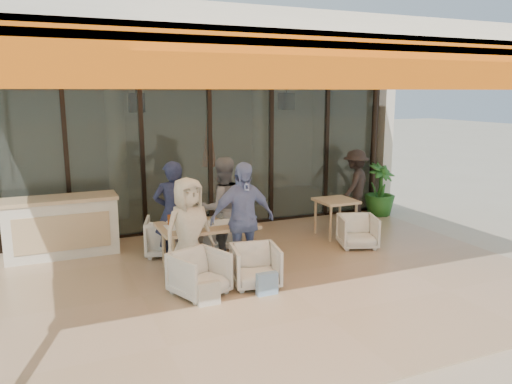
# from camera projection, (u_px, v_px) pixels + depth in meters

# --- Properties ---
(ground) EXTENTS (70.00, 70.00, 0.00)m
(ground) POSITION_uv_depth(u_px,v_px,m) (273.00, 277.00, 7.60)
(ground) COLOR #C6B293
(ground) RESTS_ON ground
(terrace_floor) EXTENTS (8.00, 6.00, 0.01)m
(terrace_floor) POSITION_uv_depth(u_px,v_px,m) (273.00, 277.00, 7.60)
(terrace_floor) COLOR tan
(terrace_floor) RESTS_ON ground
(terrace_structure) EXTENTS (8.00, 6.00, 3.40)m
(terrace_structure) POSITION_uv_depth(u_px,v_px,m) (283.00, 56.00, 6.72)
(terrace_structure) COLOR silver
(terrace_structure) RESTS_ON ground
(glass_storefront) EXTENTS (8.08, 0.10, 3.20)m
(glass_storefront) POSITION_uv_depth(u_px,v_px,m) (210.00, 151.00, 9.99)
(glass_storefront) COLOR #9EADA3
(glass_storefront) RESTS_ON ground
(interior_block) EXTENTS (9.05, 3.62, 3.52)m
(interior_block) POSITION_uv_depth(u_px,v_px,m) (180.00, 115.00, 11.95)
(interior_block) COLOR silver
(interior_block) RESTS_ON ground
(host_counter) EXTENTS (1.85, 0.65, 1.04)m
(host_counter) POSITION_uv_depth(u_px,v_px,m) (62.00, 227.00, 8.44)
(host_counter) COLOR silver
(host_counter) RESTS_ON ground
(dining_table) EXTENTS (1.50, 0.90, 0.93)m
(dining_table) POSITION_uv_depth(u_px,v_px,m) (206.00, 227.00, 7.81)
(dining_table) COLOR tan
(dining_table) RESTS_ON ground
(chair_far_left) EXTENTS (0.87, 0.84, 0.73)m
(chair_far_left) POSITION_uv_depth(u_px,v_px,m) (167.00, 235.00, 8.56)
(chair_far_left) COLOR white
(chair_far_left) RESTS_ON ground
(chair_far_right) EXTENTS (0.70, 0.66, 0.68)m
(chair_far_right) POSITION_uv_depth(u_px,v_px,m) (213.00, 231.00, 8.90)
(chair_far_right) COLOR white
(chair_far_right) RESTS_ON ground
(chair_near_left) EXTENTS (0.85, 0.83, 0.69)m
(chair_near_left) POSITION_uv_depth(u_px,v_px,m) (199.00, 272.00, 6.86)
(chair_near_left) COLOR white
(chair_near_left) RESTS_ON ground
(chair_near_right) EXTENTS (0.75, 0.72, 0.67)m
(chair_near_right) POSITION_uv_depth(u_px,v_px,m) (255.00, 264.00, 7.19)
(chair_near_right) COLOR white
(chair_near_right) RESTS_ON ground
(diner_navy) EXTENTS (0.69, 0.51, 1.71)m
(diner_navy) POSITION_uv_depth(u_px,v_px,m) (173.00, 213.00, 8.02)
(diner_navy) COLOR #171C34
(diner_navy) RESTS_ON ground
(diner_grey) EXTENTS (0.86, 0.68, 1.72)m
(diner_grey) POSITION_uv_depth(u_px,v_px,m) (222.00, 208.00, 8.34)
(diner_grey) COLOR slate
(diner_grey) RESTS_ON ground
(diner_cream) EXTENTS (0.87, 0.67, 1.58)m
(diner_cream) POSITION_uv_depth(u_px,v_px,m) (189.00, 231.00, 7.22)
(diner_cream) COLOR beige
(diner_cream) RESTS_ON ground
(diner_periwinkle) EXTENTS (1.04, 0.46, 1.76)m
(diner_periwinkle) POSITION_uv_depth(u_px,v_px,m) (242.00, 220.00, 7.53)
(diner_periwinkle) COLOR #7383C0
(diner_periwinkle) RESTS_ON ground
(tote_bag_cream) EXTENTS (0.30, 0.10, 0.34)m
(tote_bag_cream) POSITION_uv_depth(u_px,v_px,m) (209.00, 294.00, 6.53)
(tote_bag_cream) COLOR silver
(tote_bag_cream) RESTS_ON ground
(tote_bag_blue) EXTENTS (0.30, 0.10, 0.34)m
(tote_bag_blue) POSITION_uv_depth(u_px,v_px,m) (267.00, 285.00, 6.86)
(tote_bag_blue) COLOR #99BFD8
(tote_bag_blue) RESTS_ON ground
(side_table) EXTENTS (0.70, 0.70, 0.74)m
(side_table) POSITION_uv_depth(u_px,v_px,m) (336.00, 205.00, 9.58)
(side_table) COLOR tan
(side_table) RESTS_ON ground
(side_chair) EXTENTS (0.80, 0.78, 0.66)m
(side_chair) POSITION_uv_depth(u_px,v_px,m) (358.00, 230.00, 8.97)
(side_chair) COLOR white
(side_chair) RESTS_ON ground
(standing_woman) EXTENTS (1.15, 1.05, 1.55)m
(standing_woman) POSITION_uv_depth(u_px,v_px,m) (355.00, 185.00, 10.91)
(standing_woman) COLOR black
(standing_woman) RESTS_ON ground
(potted_palm) EXTENTS (0.82, 0.82, 1.20)m
(potted_palm) POSITION_uv_depth(u_px,v_px,m) (380.00, 190.00, 11.24)
(potted_palm) COLOR #1E5919
(potted_palm) RESTS_ON ground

